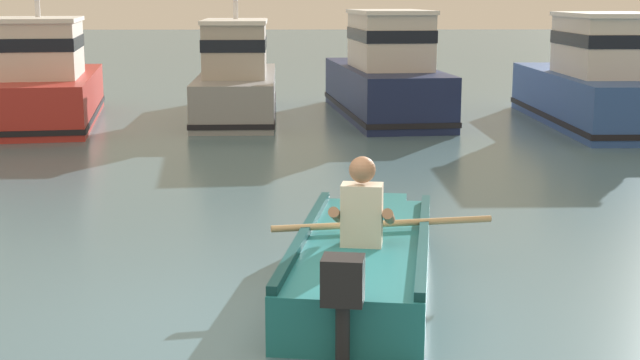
% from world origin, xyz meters
% --- Properties ---
extents(ground_plane, '(120.00, 120.00, 0.00)m').
position_xyz_m(ground_plane, '(0.00, 0.00, 0.00)').
color(ground_plane, slate).
extents(rowboat_with_person, '(1.98, 3.72, 1.19)m').
position_xyz_m(rowboat_with_person, '(0.67, 1.08, 0.25)').
color(rowboat_with_person, '#1E727A').
rests_on(rowboat_with_person, ground).
extents(moored_boat_red, '(2.81, 5.61, 3.71)m').
position_xyz_m(moored_boat_red, '(-4.97, 11.32, 0.77)').
color(moored_boat_red, '#B72D28').
rests_on(moored_boat_red, ground).
extents(moored_boat_grey, '(1.73, 5.48, 3.67)m').
position_xyz_m(moored_boat_grey, '(-1.22, 12.16, 0.74)').
color(moored_boat_grey, gray).
rests_on(moored_boat_grey, ground).
extents(moored_boat_navy, '(2.35, 5.67, 2.19)m').
position_xyz_m(moored_boat_navy, '(1.84, 12.07, 0.82)').
color(moored_boat_navy, '#19234C').
rests_on(moored_boat_navy, ground).
extents(moored_boat_blue, '(2.11, 5.60, 2.16)m').
position_xyz_m(moored_boat_blue, '(5.88, 10.80, 0.81)').
color(moored_boat_blue, '#2D519E').
rests_on(moored_boat_blue, ground).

